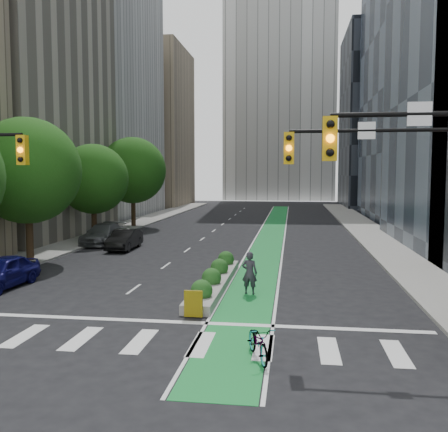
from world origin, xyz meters
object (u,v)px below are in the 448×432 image
(median_planter, at_px, (215,279))
(bicycle, at_px, (258,342))
(parked_car_left_mid, at_px, (124,239))
(cyclist, at_px, (250,273))
(parked_car_left_near, at_px, (1,272))
(parked_car_left_far, at_px, (103,234))

(median_planter, bearing_deg, bicycle, -73.38)
(median_planter, relative_size, parked_car_left_mid, 2.35)
(median_planter, bearing_deg, parked_car_left_mid, 127.55)
(cyclist, bearing_deg, parked_car_left_near, 10.92)
(cyclist, height_order, parked_car_left_far, cyclist)
(cyclist, xyz_separation_m, parked_car_left_far, (-12.47, 14.24, -0.19))
(parked_car_left_near, height_order, parked_car_left_mid, parked_car_left_near)
(median_planter, relative_size, parked_car_left_far, 1.92)
(median_planter, bearing_deg, parked_car_left_near, -170.60)
(bicycle, bearing_deg, cyclist, 77.50)
(cyclist, relative_size, parked_car_left_near, 0.43)
(parked_car_left_mid, xyz_separation_m, parked_car_left_far, (-2.50, 2.33, 0.05))
(parked_car_left_near, bearing_deg, cyclist, 4.72)
(bicycle, relative_size, parked_car_left_far, 0.37)
(bicycle, height_order, parked_car_left_near, parked_car_left_near)
(bicycle, height_order, parked_car_left_far, parked_car_left_far)
(parked_car_left_far, bearing_deg, cyclist, -48.13)
(median_planter, xyz_separation_m, bicycle, (2.70, -9.04, 0.14))
(median_planter, bearing_deg, parked_car_left_far, 129.46)
(cyclist, relative_size, parked_car_left_far, 0.36)
(parked_car_left_near, bearing_deg, median_planter, 12.14)
(parked_car_left_mid, bearing_deg, cyclist, -51.07)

